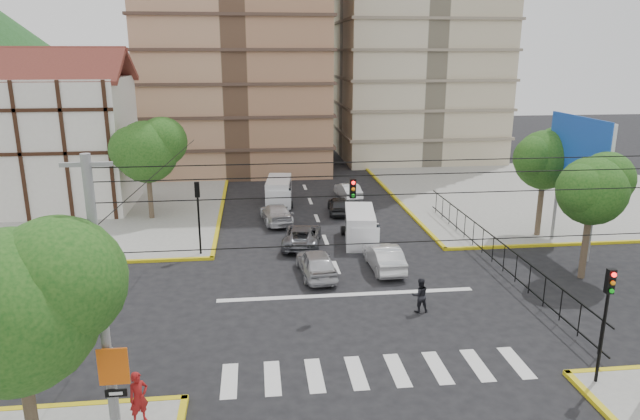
{
  "coord_description": "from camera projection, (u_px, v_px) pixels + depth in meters",
  "views": [
    {
      "loc": [
        -4.39,
        -25.0,
        11.83
      ],
      "look_at": [
        -1.17,
        2.93,
        4.0
      ],
      "focal_mm": 32.0,
      "sensor_mm": 36.0,
      "label": 1
    }
  ],
  "objects": [
    {
      "name": "ground",
      "position": [
        351.0,
        305.0,
        27.58
      ],
      "size": [
        160.0,
        160.0,
        0.0
      ],
      "primitive_type": "plane",
      "color": "black",
      "rests_on": "ground"
    },
    {
      "name": "car_silver_front_left",
      "position": [
        316.0,
        263.0,
        30.97
      ],
      "size": [
        2.13,
        4.52,
        1.49
      ],
      "primitive_type": "imported",
      "rotation": [
        0.0,
        0.0,
        3.23
      ],
      "color": "#B4B4B9",
      "rests_on": "ground"
    },
    {
      "name": "van_right_lane",
      "position": [
        360.0,
        228.0,
        36.3
      ],
      "size": [
        2.39,
        4.78,
        2.06
      ],
      "rotation": [
        0.0,
        0.0,
        -0.14
      ],
      "color": "silver",
      "rests_on": "ground"
    },
    {
      "name": "car_darkgrey_mid_right",
      "position": [
        339.0,
        205.0,
        43.02
      ],
      "size": [
        1.79,
        3.93,
        1.31
      ],
      "primitive_type": "imported",
      "rotation": [
        0.0,
        0.0,
        3.08
      ],
      "color": "#28282A",
      "rests_on": "ground"
    },
    {
      "name": "sidewalk_nw",
      "position": [
        56.0,
        208.0,
        44.49
      ],
      "size": [
        26.0,
        26.0,
        0.15
      ],
      "primitive_type": "cube",
      "color": "gray",
      "rests_on": "ground"
    },
    {
      "name": "traffic_light_hanging",
      "position": [
        361.0,
        197.0,
        24.05
      ],
      "size": [
        18.0,
        9.12,
        0.92
      ],
      "color": "black",
      "rests_on": "ground"
    },
    {
      "name": "tree_sw_near",
      "position": [
        18.0,
        303.0,
        15.41
      ],
      "size": [
        5.63,
        4.6,
        7.57
      ],
      "color": "#473828",
      "rests_on": "ground"
    },
    {
      "name": "traffic_light_se",
      "position": [
        606.0,
        307.0,
        20.14
      ],
      "size": [
        0.28,
        0.22,
        4.4
      ],
      "color": "black",
      "rests_on": "ground"
    },
    {
      "name": "sidewalk_ne",
      "position": [
        542.0,
        194.0,
        48.91
      ],
      "size": [
        26.0,
        26.0,
        0.15
      ],
      "primitive_type": "cube",
      "color": "gray",
      "rests_on": "ground"
    },
    {
      "name": "pedestrian_sw_corner",
      "position": [
        139.0,
        398.0,
        18.41
      ],
      "size": [
        0.78,
        0.74,
        1.79
      ],
      "primitive_type": "imported",
      "rotation": [
        0.0,
        0.0,
        0.65
      ],
      "color": "maroon",
      "rests_on": "sidewalk_sw"
    },
    {
      "name": "district_sign",
      "position": [
        114.0,
        375.0,
        17.11
      ],
      "size": [
        0.9,
        0.12,
        3.2
      ],
      "color": "slate",
      "rests_on": "ground"
    },
    {
      "name": "stop_line",
      "position": [
        347.0,
        295.0,
        28.73
      ],
      "size": [
        13.0,
        0.4,
        0.01
      ],
      "primitive_type": "cube",
      "color": "silver",
      "rests_on": "ground"
    },
    {
      "name": "traffic_light_nw",
      "position": [
        198.0,
        206.0,
        33.35
      ],
      "size": [
        0.28,
        0.22,
        4.4
      ],
      "color": "black",
      "rests_on": "ground"
    },
    {
      "name": "car_white_front_right",
      "position": [
        384.0,
        257.0,
        31.94
      ],
      "size": [
        1.67,
        4.45,
        1.45
      ],
      "primitive_type": "imported",
      "rotation": [
        0.0,
        0.0,
        3.17
      ],
      "color": "silver",
      "rests_on": "ground"
    },
    {
      "name": "tudor_building",
      "position": [
        61.0,
        141.0,
        43.21
      ],
      "size": [
        10.8,
        8.05,
        12.23
      ],
      "color": "silver",
      "rests_on": "ground"
    },
    {
      "name": "car_grey_mid_left",
      "position": [
        302.0,
        235.0,
        35.85
      ],
      "size": [
        2.94,
        5.12,
        1.34
      ],
      "primitive_type": "imported",
      "rotation": [
        0.0,
        0.0,
        2.99
      ],
      "color": "slate",
      "rests_on": "ground"
    },
    {
      "name": "car_silver_rear_left",
      "position": [
        276.0,
        213.0,
        40.72
      ],
      "size": [
        2.48,
        4.88,
        1.36
      ],
      "primitive_type": "imported",
      "rotation": [
        0.0,
        0.0,
        3.27
      ],
      "color": "silver",
      "rests_on": "ground"
    },
    {
      "name": "car_white_rear_right",
      "position": [
        348.0,
        191.0,
        47.42
      ],
      "size": [
        1.92,
        4.17,
        1.33
      ],
      "primitive_type": "imported",
      "rotation": [
        0.0,
        0.0,
        3.27
      ],
      "color": "white",
      "rests_on": "ground"
    },
    {
      "name": "tree_tudor",
      "position": [
        148.0,
        149.0,
        40.19
      ],
      "size": [
        5.39,
        4.4,
        7.43
      ],
      "color": "#473828",
      "rests_on": "ground"
    },
    {
      "name": "park_fence",
      "position": [
        492.0,
        264.0,
        32.88
      ],
      "size": [
        0.1,
        22.5,
        1.66
      ],
      "primitive_type": null,
      "color": "black",
      "rests_on": "ground"
    },
    {
      "name": "billboard",
      "position": [
        579.0,
        155.0,
        33.31
      ],
      "size": [
        0.36,
        6.2,
        8.1
      ],
      "color": "slate",
      "rests_on": "ground"
    },
    {
      "name": "tree_park_a",
      "position": [
        594.0,
        188.0,
        29.61
      ],
      "size": [
        4.41,
        3.6,
        6.83
      ],
      "color": "#473828",
      "rests_on": "ground"
    },
    {
      "name": "crosswalk_stripes",
      "position": [
        377.0,
        371.0,
        21.84
      ],
      "size": [
        12.0,
        2.4,
        0.01
      ],
      "primitive_type": "cube",
      "color": "silver",
      "rests_on": "ground"
    },
    {
      "name": "tree_park_c",
      "position": [
        546.0,
        157.0,
        36.33
      ],
      "size": [
        4.65,
        3.8,
        7.25
      ],
      "color": "#473828",
      "rests_on": "ground"
    },
    {
      "name": "utility_pole_sw",
      "position": [
        101.0,
        301.0,
        16.69
      ],
      "size": [
        1.4,
        0.28,
        9.0
      ],
      "color": "slate",
      "rests_on": "ground"
    },
    {
      "name": "van_left_lane",
      "position": [
        279.0,
        193.0,
        45.32
      ],
      "size": [
        2.3,
        4.8,
        2.08
      ],
      "rotation": [
        0.0,
        0.0,
        -0.11
      ],
      "color": "silver",
      "rests_on": "ground"
    },
    {
      "name": "pedestrian_crosswalk",
      "position": [
        420.0,
        295.0,
        26.65
      ],
      "size": [
        0.84,
        0.67,
        1.68
      ],
      "primitive_type": "imported",
      "rotation": [
        0.0,
        0.0,
        3.19
      ],
      "color": "black",
      "rests_on": "ground"
    }
  ]
}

